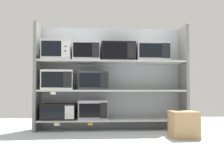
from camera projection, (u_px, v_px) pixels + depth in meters
ground at (118, 142)px, 3.12m from camera, size 6.43×6.00×0.02m
back_panel at (111, 78)px, 4.36m from camera, size 2.63×0.04×1.77m
upright_left at (37, 77)px, 4.05m from camera, size 0.05×0.40×1.77m
upright_right at (184, 78)px, 4.23m from camera, size 0.05×0.40×1.77m
shelf_0 at (112, 120)px, 4.12m from camera, size 2.43×0.40×0.03m
microwave_0 at (59, 111)px, 4.06m from camera, size 0.55×0.43×0.26m
microwave_1 at (93, 110)px, 4.10m from camera, size 0.48×0.41×0.31m
price_tag_0 at (57, 124)px, 3.85m from camera, size 0.09×0.00×0.04m
price_tag_1 at (91, 124)px, 3.89m from camera, size 0.08×0.00×0.04m
shelf_1 at (112, 91)px, 4.14m from camera, size 2.43×0.40×0.03m
microwave_2 at (58, 80)px, 4.07m from camera, size 0.51×0.40×0.32m
microwave_3 at (93, 81)px, 4.11m from camera, size 0.49×0.38×0.30m
price_tag_2 at (53, 93)px, 3.86m from camera, size 0.09×0.00×0.04m
shelf_2 at (112, 62)px, 4.15m from camera, size 2.43×0.40×0.03m
microwave_4 at (57, 51)px, 4.09m from camera, size 0.47×0.43×0.33m
microwave_5 at (86, 52)px, 4.12m from camera, size 0.44×0.41×0.30m
microwave_6 at (118, 52)px, 4.16m from camera, size 0.56×0.44×0.30m
microwave_7 at (152, 53)px, 4.20m from camera, size 0.55×0.43×0.31m
shipping_carton at (184, 124)px, 3.40m from camera, size 0.35×0.35×0.37m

